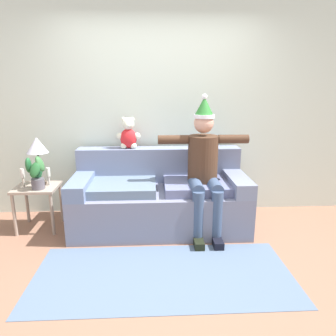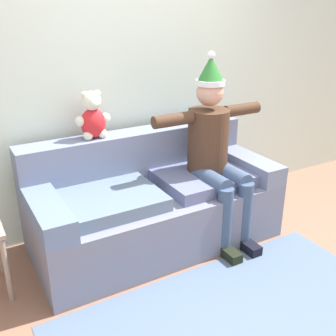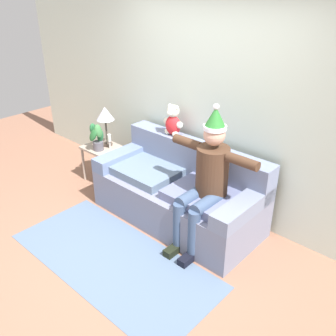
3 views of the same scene
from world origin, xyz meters
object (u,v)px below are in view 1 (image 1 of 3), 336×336
(person_seated, at_px, (204,164))
(side_table, at_px, (37,194))
(candle_short, at_px, (48,174))
(potted_plant, at_px, (36,173))
(table_lamp, at_px, (37,148))
(couch, at_px, (160,197))
(candle_tall, at_px, (23,175))
(teddy_bear, at_px, (128,134))

(person_seated, height_order, side_table, person_seated)
(person_seated, xyz_separation_m, candle_short, (-1.78, 0.19, -0.14))
(potted_plant, height_order, candle_short, potted_plant)
(person_seated, distance_m, potted_plant, 1.86)
(table_lamp, height_order, potted_plant, table_lamp)
(couch, bearing_deg, person_seated, -18.86)
(couch, bearing_deg, potted_plant, -175.01)
(person_seated, xyz_separation_m, potted_plant, (-1.86, 0.05, -0.09))
(potted_plant, height_order, candle_tall, potted_plant)
(couch, xyz_separation_m, candle_tall, (-1.55, -0.04, 0.31))
(table_lamp, xyz_separation_m, candle_short, (0.11, -0.05, -0.30))
(candle_short, bearing_deg, table_lamp, 157.12)
(candle_short, bearing_deg, potted_plant, -120.62)
(person_seated, distance_m, candle_short, 1.79)
(couch, relative_size, side_table, 3.84)
(potted_plant, bearing_deg, person_seated, -1.49)
(candle_tall, bearing_deg, teddy_bear, 15.36)
(potted_plant, xyz_separation_m, candle_tall, (-0.18, 0.08, -0.04))
(side_table, bearing_deg, person_seated, -4.43)
(person_seated, bearing_deg, candle_short, 173.96)
(person_seated, relative_size, candle_short, 7.51)
(side_table, height_order, candle_tall, candle_tall)
(table_lamp, bearing_deg, teddy_bear, 11.99)
(side_table, bearing_deg, potted_plant, -63.23)
(couch, distance_m, side_table, 1.42)
(couch, relative_size, candle_short, 9.66)
(person_seated, xyz_separation_m, teddy_bear, (-0.86, 0.45, 0.27))
(couch, height_order, side_table, couch)
(person_seated, distance_m, table_lamp, 1.91)
(potted_plant, relative_size, candle_tall, 1.80)
(teddy_bear, xyz_separation_m, candle_tall, (-1.18, -0.32, -0.41))
(person_seated, xyz_separation_m, side_table, (-1.91, 0.15, -0.37))
(couch, relative_size, person_seated, 1.29)
(teddy_bear, bearing_deg, person_seated, -27.70)
(couch, distance_m, candle_short, 1.32)
(couch, relative_size, teddy_bear, 5.24)
(person_seated, bearing_deg, teddy_bear, 152.30)
(person_seated, height_order, candle_tall, person_seated)
(table_lamp, distance_m, candle_short, 0.33)
(person_seated, xyz_separation_m, candle_tall, (-2.04, 0.13, -0.14))
(teddy_bear, distance_m, potted_plant, 1.14)
(table_lamp, distance_m, potted_plant, 0.32)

